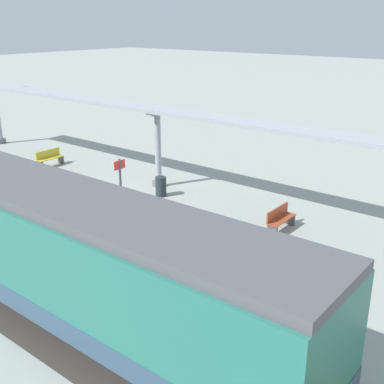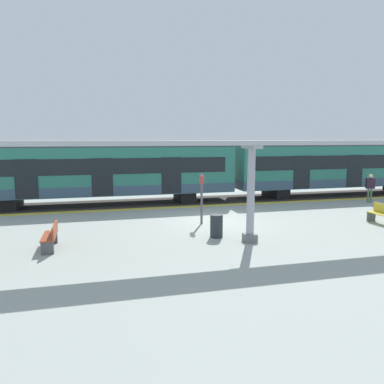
% 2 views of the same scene
% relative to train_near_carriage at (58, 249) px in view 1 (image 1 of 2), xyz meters
% --- Properties ---
extents(ground_plane, '(176.00, 176.00, 0.00)m').
position_rel_train_near_carriage_xyz_m(ground_plane, '(5.66, 4.82, -1.84)').
color(ground_plane, '#9AA099').
extents(tactile_edge_strip, '(0.52, 35.03, 0.01)m').
position_rel_train_near_carriage_xyz_m(tactile_edge_strip, '(1.85, 4.82, -1.83)').
color(tactile_edge_strip, yellow).
rests_on(tactile_edge_strip, ground).
extents(train_near_carriage, '(2.65, 14.93, 3.48)m').
position_rel_train_near_carriage_xyz_m(train_near_carriage, '(0.00, 0.00, 0.00)').
color(train_near_carriage, '#276F60').
rests_on(train_near_carriage, ground).
extents(canopy_pillar_second, '(1.10, 0.44, 3.49)m').
position_rel_train_near_carriage_xyz_m(canopy_pillar_second, '(9.27, 5.02, -0.06)').
color(canopy_pillar_second, slate).
rests_on(canopy_pillar_second, ground).
extents(canopy_beam, '(1.20, 28.12, 0.16)m').
position_rel_train_near_carriage_xyz_m(canopy_beam, '(9.27, 4.79, 1.74)').
color(canopy_beam, '#A8AAB2').
rests_on(canopy_beam, canopy_pillar_nearest).
extents(bench_near_end, '(1.51, 0.49, 0.86)m').
position_rel_train_near_carriage_xyz_m(bench_near_end, '(8.13, 11.80, -1.39)').
color(bench_near_end, gold).
rests_on(bench_near_end, ground).
extents(bench_mid_platform, '(1.50, 0.45, 0.86)m').
position_rel_train_near_carriage_xyz_m(bench_mid_platform, '(8.35, -1.86, -1.39)').
color(bench_mid_platform, '#A14224').
rests_on(bench_mid_platform, ground).
extents(trash_bin, '(0.48, 0.48, 0.87)m').
position_rel_train_near_carriage_xyz_m(trash_bin, '(8.35, 4.05, -1.40)').
color(trash_bin, '#242C2F').
rests_on(trash_bin, ground).
extents(platform_info_sign, '(0.56, 0.10, 2.20)m').
position_rel_train_near_carriage_xyz_m(platform_info_sign, '(6.04, 4.12, -0.51)').
color(platform_info_sign, '#4C4C51').
rests_on(platform_info_sign, ground).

